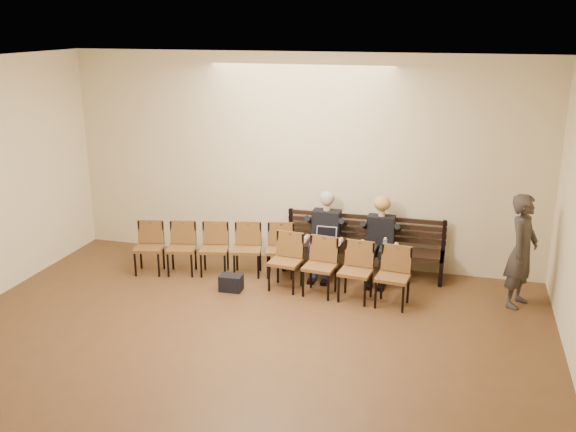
# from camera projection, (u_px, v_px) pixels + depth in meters

# --- Properties ---
(ground) EXTENTS (10.00, 10.00, 0.00)m
(ground) POSITION_uv_depth(u_px,v_px,m) (178.00, 429.00, 6.50)
(ground) COLOR #55381D
(ground) RESTS_ON ground
(room_walls) EXTENTS (8.02, 10.01, 3.51)m
(room_walls) POSITION_uv_depth(u_px,v_px,m) (198.00, 169.00, 6.48)
(room_walls) COLOR beige
(room_walls) RESTS_ON ground
(bench) EXTENTS (2.60, 0.90, 0.45)m
(bench) POSITION_uv_depth(u_px,v_px,m) (362.00, 260.00, 10.44)
(bench) COLOR black
(bench) RESTS_ON ground
(seated_man) EXTENTS (0.55, 0.77, 1.33)m
(seated_man) POSITION_uv_depth(u_px,v_px,m) (325.00, 234.00, 10.35)
(seated_man) COLOR black
(seated_man) RESTS_ON ground
(seated_woman) EXTENTS (0.53, 0.74, 1.24)m
(seated_woman) POSITION_uv_depth(u_px,v_px,m) (380.00, 241.00, 10.14)
(seated_woman) COLOR black
(seated_woman) RESTS_ON ground
(laptop) EXTENTS (0.33, 0.26, 0.24)m
(laptop) POSITION_uv_depth(u_px,v_px,m) (325.00, 244.00, 10.17)
(laptop) COLOR silver
(laptop) RESTS_ON bench
(water_bottle) EXTENTS (0.07, 0.07, 0.22)m
(water_bottle) POSITION_uv_depth(u_px,v_px,m) (385.00, 252.00, 9.85)
(water_bottle) COLOR silver
(water_bottle) RESTS_ON bench
(bag) EXTENTS (0.35, 0.24, 0.25)m
(bag) POSITION_uv_depth(u_px,v_px,m) (231.00, 283.00, 9.80)
(bag) COLOR black
(bag) RESTS_ON ground
(passerby) EXTENTS (0.69, 0.82, 1.92)m
(passerby) POSITION_uv_depth(u_px,v_px,m) (523.00, 243.00, 9.07)
(passerby) COLOR #332E29
(passerby) RESTS_ON ground
(chair_row_front) EXTENTS (2.62, 1.01, 0.84)m
(chair_row_front) POSITION_uv_depth(u_px,v_px,m) (214.00, 249.00, 10.37)
(chair_row_front) COLOR brown
(chair_row_front) RESTS_ON ground
(chair_row_back) EXTENTS (2.16, 0.70, 0.87)m
(chair_row_back) POSITION_uv_depth(u_px,v_px,m) (337.00, 270.00, 9.49)
(chair_row_back) COLOR brown
(chair_row_back) RESTS_ON ground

